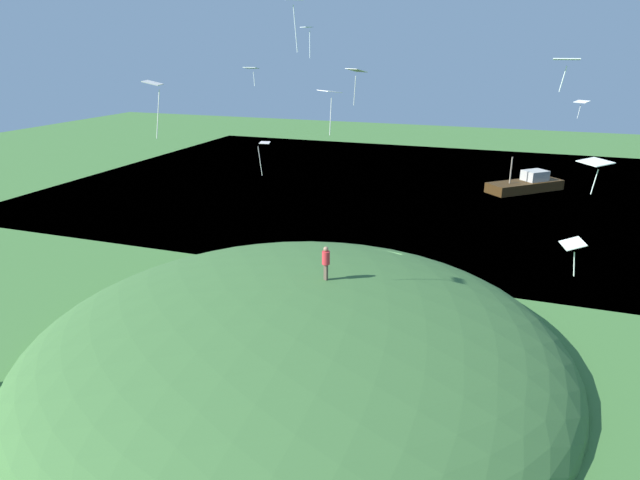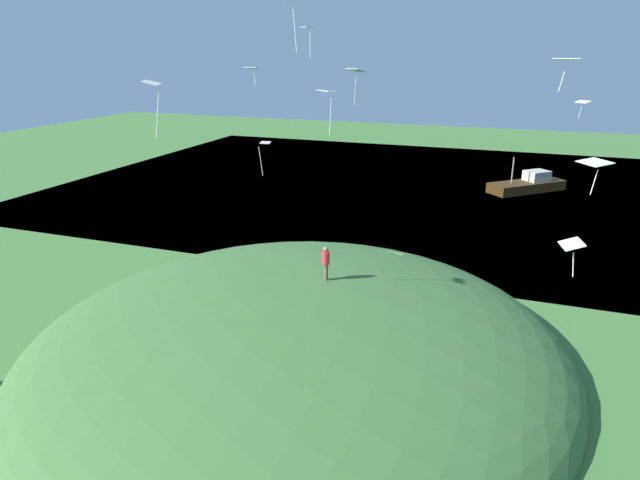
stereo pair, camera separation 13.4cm
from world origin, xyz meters
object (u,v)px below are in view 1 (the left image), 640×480
at_px(boat_on_lake, 526,184).
at_px(kite_9, 264,145).
at_px(kite_0, 307,30).
at_px(kite_6, 595,163).
at_px(kite_4, 566,60).
at_px(kite_7, 251,69).
at_px(kite_5, 153,87).
at_px(kite_3, 582,102).
at_px(person_walking_path, 326,259).
at_px(kite_11, 356,72).
at_px(kite_10, 293,5).
at_px(kite_1, 330,93).
at_px(kite_2, 573,245).

xyz_separation_m(boat_on_lake, kite_9, (28.74, -16.47, 7.67)).
bearing_deg(kite_0, kite_6, 60.72).
bearing_deg(kite_4, kite_7, -118.80).
height_order(kite_5, kite_7, kite_7).
xyz_separation_m(kite_3, kite_6, (16.61, -0.67, -0.74)).
bearing_deg(person_walking_path, boat_on_lake, -74.35).
bearing_deg(kite_9, person_walking_path, 40.19).
bearing_deg(kite_0, boat_on_lake, 157.82).
relative_size(person_walking_path, kite_0, 1.07).
bearing_deg(kite_11, person_walking_path, 6.29).
relative_size(kite_5, kite_6, 1.61).
distance_m(kite_0, kite_9, 8.11).
height_order(kite_9, kite_10, kite_10).
bearing_deg(kite_10, kite_6, 92.74).
relative_size(kite_0, kite_9, 0.75).
bearing_deg(kite_11, kite_6, 52.01).
xyz_separation_m(kite_5, kite_6, (-3.44, 16.17, -2.51)).
relative_size(kite_0, kite_6, 1.18).
relative_size(kite_1, kite_11, 1.01).
bearing_deg(person_walking_path, kite_1, -47.37).
bearing_deg(kite_1, kite_7, -129.83).
height_order(kite_7, kite_9, kite_7).
height_order(kite_1, kite_10, kite_10).
bearing_deg(kite_10, person_walking_path, 165.35).
height_order(kite_5, kite_6, kite_5).
bearing_deg(kite_2, kite_10, -102.83).
bearing_deg(kite_9, kite_11, 80.93).
bearing_deg(kite_5, kite_3, 139.97).
height_order(person_walking_path, kite_9, kite_9).
bearing_deg(kite_4, kite_2, 17.86).
xyz_separation_m(boat_on_lake, kite_10, (39.44, -9.93, 15.10)).
relative_size(kite_3, kite_5, 0.50).
relative_size(boat_on_lake, kite_1, 3.85).
bearing_deg(boat_on_lake, kite_0, -156.00).
distance_m(kite_2, kite_11, 17.16).
distance_m(kite_2, kite_9, 21.82).
bearing_deg(kite_6, kite_10, -87.26).
xyz_separation_m(boat_on_lake, kite_1, (35.93, -9.62, 11.54)).
distance_m(kite_6, kite_9, 20.77).
distance_m(kite_9, kite_10, 14.58).
height_order(boat_on_lake, kite_5, kite_5).
distance_m(boat_on_lake, person_walking_path, 38.53).
relative_size(kite_0, kite_1, 0.79).
relative_size(person_walking_path, kite_10, 0.87).
height_order(boat_on_lake, kite_4, kite_4).
height_order(kite_4, kite_5, kite_4).
relative_size(boat_on_lake, kite_5, 3.57).
bearing_deg(kite_9, boat_on_lake, 150.19).
relative_size(kite_1, kite_7, 1.89).
bearing_deg(boat_on_lake, kite_9, -163.63).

